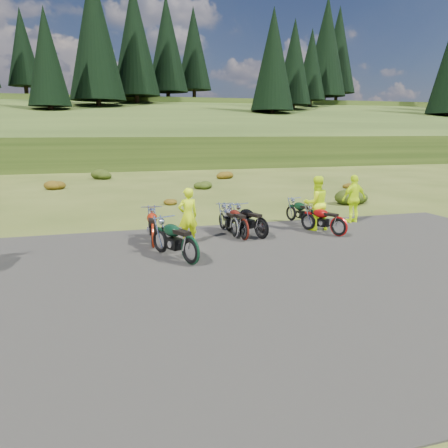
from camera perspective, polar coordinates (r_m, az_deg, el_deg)
name	(u,v)px	position (r m, az deg, el deg)	size (l,w,h in m)	color
ground	(233,255)	(12.53, 1.21, -4.13)	(300.00, 300.00, 0.00)	#3C4818
gravel_pad	(257,277)	(10.73, 4.39, -6.98)	(20.00, 12.00, 0.04)	black
hill_slope	(125,157)	(61.70, -12.81, 8.53)	(300.00, 46.00, 3.00)	#2B4015
hill_plateau	(111,144)	(121.60, -14.55, 10.05)	(300.00, 90.00, 9.17)	#2B4015
conifer_20	(22,47)	(88.39, -24.84, 20.24)	(5.72, 5.72, 15.00)	black
conifer_21	(47,57)	(62.39, -22.16, 19.59)	(5.28, 5.28, 14.00)	black
conifer_22	(95,34)	(68.79, -16.54, 22.74)	(7.92, 7.92, 20.00)	black
conifer_23	(135,39)	(75.10, -11.61, 22.57)	(7.48, 7.48, 19.00)	black
conifer_24	(167,44)	(81.81, -7.47, 22.31)	(7.04, 7.04, 18.00)	black
conifer_25	(194,49)	(88.79, -3.98, 21.88)	(6.60, 6.60, 17.00)	black
conifer_26	(273,59)	(66.03, 6.44, 20.61)	(6.16, 6.16, 16.00)	black
conifer_27	(294,62)	(73.94, 9.16, 20.15)	(5.72, 5.72, 15.00)	black
conifer_28	(311,64)	(81.97, 11.33, 19.75)	(5.28, 5.28, 14.00)	black
conifer_29	(326,47)	(90.62, 13.22, 21.61)	(7.92, 7.92, 20.00)	black
conifer_30	(338,50)	(98.79, 14.70, 21.12)	(7.48, 7.48, 19.00)	black
shrub_2	(54,183)	(28.39, -21.30, 4.96)	(1.30, 1.30, 0.77)	brown
shrub_3	(103,173)	(33.53, -15.58, 6.44)	(1.56, 1.56, 0.92)	#22330C
shrub_4	(169,200)	(21.19, -7.22, 3.11)	(0.77, 0.77, 0.45)	brown
shrub_5	(202,184)	(26.88, -2.85, 5.25)	(1.03, 1.03, 0.61)	#22330C
shrub_6	(224,173)	(32.70, -0.01, 6.61)	(1.30, 1.30, 0.77)	brown
shrub_7	(352,194)	(22.27, 16.43, 3.75)	(1.56, 1.56, 0.92)	#22330C
shrub_8	(346,184)	(28.28, 15.67, 4.99)	(0.77, 0.77, 0.45)	brown
motorcycle_1	(153,249)	(13.41, -9.22, -3.20)	(2.10, 0.70, 1.10)	#9E220B
motorcycle_2	(191,266)	(11.64, -4.36, -5.44)	(2.18, 0.73, 1.14)	black
motorcycle_3	(235,238)	(14.48, 1.42, -1.90)	(1.94, 0.65, 1.01)	#BABABF
motorcycle_4	(244,241)	(14.15, 2.64, -2.25)	(1.99, 0.66, 1.04)	#4B130C
motorcycle_5	(261,240)	(14.37, 4.88, -2.05)	(2.00, 0.67, 1.05)	black
motorcycle_6	(338,237)	(15.14, 14.69, -1.67)	(1.89, 0.63, 0.99)	#980B0B
motorcycle_7	(311,228)	(16.38, 11.29, -0.48)	(1.86, 0.62, 0.97)	black
person_middle	(188,217)	(13.61, -4.73, 0.95)	(0.64, 0.42, 1.76)	#C2E50C
person_right_a	(316,204)	(15.77, 11.93, 2.57)	(0.94, 0.73, 1.93)	#C2E50C
person_right_b	(354,199)	(17.48, 16.60, 3.09)	(1.07, 0.45, 1.83)	#C2E50C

